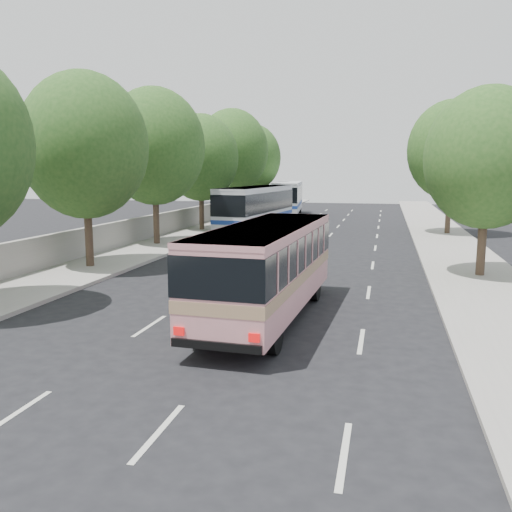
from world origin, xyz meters
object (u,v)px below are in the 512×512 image
(white_pickup, at_px, (271,232))
(pink_bus, at_px, (268,261))
(pink_taxi, at_px, (225,264))
(tour_coach_front, at_px, (256,205))
(tour_coach_rear, at_px, (288,196))

(white_pickup, bearing_deg, pink_bus, -80.66)
(pink_taxi, bearing_deg, white_pickup, 88.18)
(white_pickup, xyz_separation_m, tour_coach_front, (-2.50, 6.53, 1.18))
(white_pickup, bearing_deg, tour_coach_rear, 95.33)
(tour_coach_rear, bearing_deg, white_pickup, -88.90)
(pink_bus, xyz_separation_m, tour_coach_rear, (-6.12, 37.70, 0.22))
(pink_bus, height_order, white_pickup, pink_bus)
(pink_taxi, height_order, tour_coach_front, tour_coach_front)
(pink_taxi, xyz_separation_m, white_pickup, (-0.33, 10.87, 0.13))
(tour_coach_front, bearing_deg, white_pickup, -63.43)
(pink_bus, relative_size, pink_taxi, 2.25)
(pink_bus, bearing_deg, tour_coach_front, 107.04)
(pink_bus, relative_size, white_pickup, 1.61)
(pink_taxi, distance_m, white_pickup, 10.88)
(tour_coach_rear, bearing_deg, pink_taxi, -90.83)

